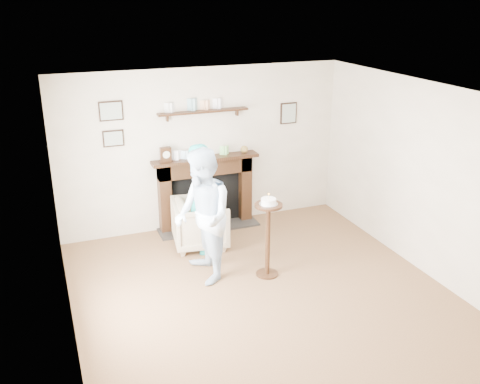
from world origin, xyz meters
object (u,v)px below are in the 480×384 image
Objects in this scene: woman at (204,249)px; pedestal_table at (268,226)px; armchair at (201,245)px; man at (205,278)px.

woman is 1.37m from pedestal_table.
armchair is 0.44× the size of man.
woman reaches higher than armchair.
woman is (0.25, 0.81, 0.00)m from man.
man is (-0.25, -0.95, 0.00)m from armchair.
pedestal_table is (0.56, -1.03, 0.71)m from woman.
man is 1.10m from pedestal_table.
pedestal_table reaches higher than man.
pedestal_table is at bearing -146.31° from armchair.
man is 0.84m from woman.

